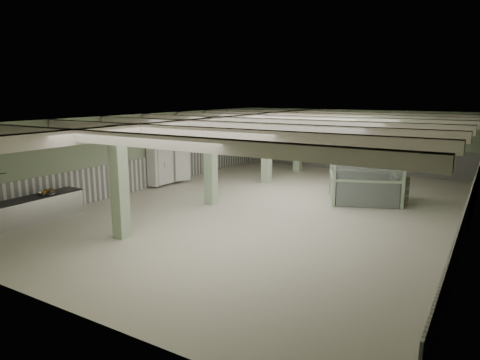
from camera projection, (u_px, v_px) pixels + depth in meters
The scene contains 31 objects.
floor at pixel (275, 206), 17.53m from camera, with size 20.00×20.00×0.00m, color silver.
ceiling at pixel (277, 118), 16.82m from camera, with size 14.00×20.00×0.02m, color silver.
wall_back at pixel (350, 140), 25.57m from camera, with size 14.00×0.02×3.60m, color #A3B38F.
wall_front at pixel (59, 230), 8.78m from camera, with size 14.00×0.02×3.60m, color #A3B38F.
wall_left at pixel (146, 151), 20.71m from camera, with size 0.02×20.00×3.60m, color #A3B38F.
wall_right at pixel (473, 181), 13.64m from camera, with size 0.02×20.00×3.60m, color #A3B38F.
wainscot_left at pixel (148, 172), 20.91m from camera, with size 0.05×19.90×1.50m, color white.
wainscot_right at pixel (468, 213), 13.86m from camera, with size 0.05×19.90×1.50m, color white.
wainscot_back at pixel (349, 158), 25.76m from camera, with size 13.90×0.05×1.50m, color white.
girder at pixel (224, 122), 18.12m from camera, with size 0.45×19.90×0.40m, color white.
beam_a at pixel (142, 140), 10.56m from camera, with size 13.90×0.35×0.32m, color white.
beam_b at pixel (202, 132), 12.65m from camera, with size 13.90×0.35×0.32m, color white.
beam_c at pixel (244, 127), 14.75m from camera, with size 13.90×0.35×0.32m, color white.
beam_d at pixel (277, 123), 16.85m from camera, with size 13.90×0.35×0.32m, color white.
beam_e at pixel (302, 119), 18.95m from camera, with size 13.90×0.35×0.32m, color white.
beam_f at pixel (322, 117), 21.05m from camera, with size 13.90×0.35×0.32m, color white.
beam_g at pixel (338, 115), 23.15m from camera, with size 13.90×0.35×0.32m, color white.
column_a at pixel (119, 183), 13.40m from camera, with size 0.42×0.42×3.60m, color #ADCAA3.
column_b at pixel (211, 161), 17.60m from camera, with size 0.42×0.42×3.60m, color #ADCAA3.
column_c at pixel (267, 148), 21.80m from camera, with size 0.42×0.42×3.60m, color #ADCAA3.
column_d at pixel (298, 141), 25.15m from camera, with size 0.42×0.42×3.60m, color #ADCAA3.
pendant_front at pixel (216, 146), 12.48m from camera, with size 0.44×0.44×0.22m, color #2B382A.
pendant_mid at pixel (293, 132), 17.09m from camera, with size 0.44×0.44×0.22m, color #2B382A.
pendant_back at pixel (334, 124), 21.29m from camera, with size 0.44×0.44×0.22m, color #2B382A.
prep_counter at pixel (17, 213), 14.87m from camera, with size 0.86×4.95×0.91m.
pitcher_near at pixel (39, 192), 15.56m from camera, with size 0.18×0.20×0.26m, color silver, non-canonical shape.
veg_colander at pixel (49, 192), 15.68m from camera, with size 0.45×0.45×0.20m, color #3D3E42, non-canonical shape.
orange_bowl at pixel (45, 194), 15.61m from camera, with size 0.23×0.23×0.08m, color #B2B2B7.
walkin_cooler at pixel (166, 165), 21.53m from camera, with size 0.89×2.17×1.99m.
guard_booth at pixel (366, 164), 18.04m from camera, with size 3.65×3.41×2.39m.
filing_cabinet at pixel (402, 192), 17.49m from camera, with size 0.39×0.55×1.19m, color #616554.
Camera 1 is at (7.52, -15.28, 4.57)m, focal length 32.00 mm.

